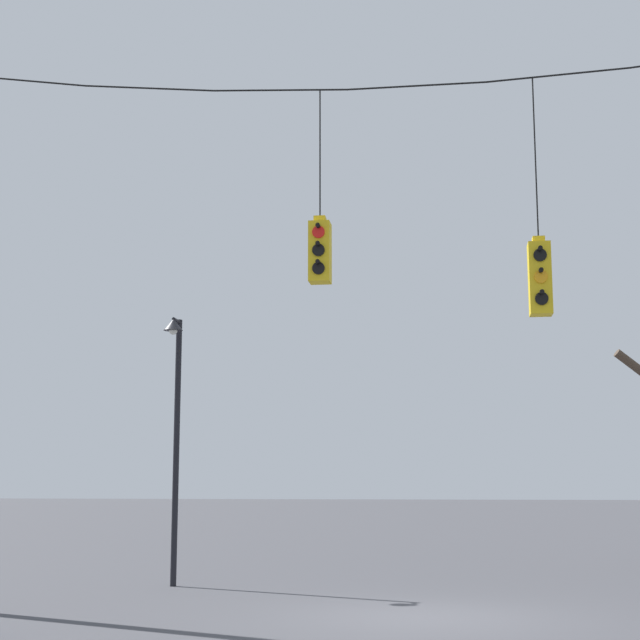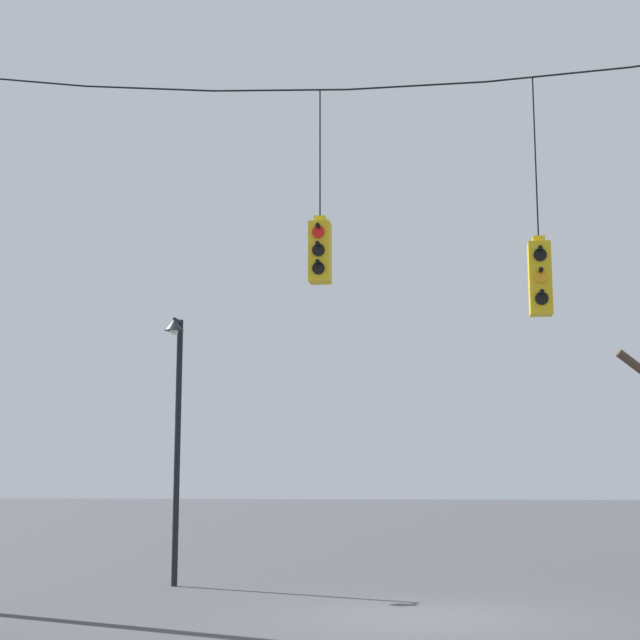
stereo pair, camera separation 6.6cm
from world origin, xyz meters
TOP-DOWN VIEW (x-y plane):
  - ground_plane at (0.00, 0.00)m, footprint 200.00×200.00m
  - span_wire at (-0.00, 0.01)m, footprint 15.80×0.03m
  - traffic_light_near_left_pole at (-1.58, 0.00)m, footprint 0.34×0.46m
  - traffic_light_over_intersection at (1.86, 0.00)m, footprint 0.34×0.46m
  - street_lamp at (-4.98, 3.65)m, footprint 0.38×0.67m

SIDE VIEW (x-z plane):
  - ground_plane at x=0.00m, z-range 0.00..0.00m
  - street_lamp at x=-4.98m, z-range 0.86..6.09m
  - traffic_light_over_intersection at x=1.86m, z-range 3.21..7.07m
  - traffic_light_near_left_pole at x=-1.58m, z-range 4.04..7.28m
  - span_wire at x=0.00m, z-range 8.24..8.92m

